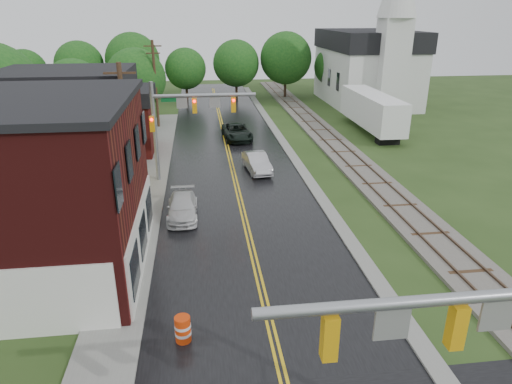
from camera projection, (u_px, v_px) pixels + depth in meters
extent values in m
cube|color=black|center=(232.00, 165.00, 37.08)|extent=(10.00, 90.00, 0.02)
cube|color=gray|center=(285.00, 146.00, 42.32)|extent=(0.80, 70.00, 0.12)
cube|color=gray|center=(148.00, 191.00, 31.75)|extent=(2.40, 50.00, 0.12)
cube|color=silver|center=(142.00, 237.00, 22.06)|extent=(0.10, 9.50, 3.00)
cube|color=tan|center=(73.00, 145.00, 30.93)|extent=(8.00, 7.00, 6.40)
cube|color=#3F0F0C|center=(112.00, 128.00, 39.72)|extent=(7.00, 6.00, 4.40)
cube|color=silver|center=(366.00, 77.00, 61.18)|extent=(10.00, 16.00, 7.00)
cube|color=black|center=(369.00, 40.00, 59.44)|extent=(10.40, 16.40, 2.40)
cube|color=silver|center=(391.00, 68.00, 53.06)|extent=(3.20, 3.20, 11.00)
cube|color=#59544C|center=(334.00, 144.00, 42.82)|extent=(3.20, 80.00, 0.20)
cube|color=#4C3828|center=(326.00, 142.00, 42.68)|extent=(0.10, 80.00, 0.12)
cube|color=#4C3828|center=(341.00, 142.00, 42.85)|extent=(0.10, 80.00, 0.12)
cylinder|color=gray|center=(429.00, 301.00, 9.20)|extent=(7.20, 0.26, 0.26)
cube|color=orange|center=(456.00, 326.00, 9.54)|extent=(0.32, 0.30, 1.05)
cube|color=orange|center=(329.00, 337.00, 9.23)|extent=(0.32, 0.30, 1.05)
cube|color=gray|center=(497.00, 315.00, 9.57)|extent=(0.75, 0.06, 0.75)
cube|color=gray|center=(392.00, 324.00, 9.30)|extent=(0.75, 0.06, 0.75)
cylinder|color=gray|center=(155.00, 133.00, 32.34)|extent=(0.28, 0.28, 7.20)
cylinder|color=gray|center=(204.00, 95.00, 31.80)|extent=(7.20, 0.26, 0.26)
cube|color=orange|center=(195.00, 106.00, 31.97)|extent=(0.32, 0.30, 1.05)
cube|color=orange|center=(233.00, 105.00, 32.29)|extent=(0.32, 0.30, 1.05)
cube|color=gray|center=(182.00, 103.00, 31.80)|extent=(0.75, 0.06, 0.75)
cube|color=gray|center=(215.00, 102.00, 32.06)|extent=(0.75, 0.06, 0.75)
cube|color=#0C5926|center=(171.00, 100.00, 31.62)|extent=(1.40, 0.04, 0.30)
sphere|color=#FF0C0C|center=(194.00, 101.00, 31.68)|extent=(0.20, 0.20, 0.20)
cylinder|color=#382616|center=(127.00, 140.00, 27.25)|extent=(0.28, 0.28, 9.00)
cube|color=#382616|center=(120.00, 73.00, 25.82)|extent=(1.80, 0.12, 0.12)
cube|color=#382616|center=(121.00, 86.00, 26.07)|extent=(1.40, 0.12, 0.12)
cylinder|color=#382616|center=(156.00, 85.00, 47.55)|extent=(0.28, 0.28, 9.00)
cube|color=#382616|center=(152.00, 46.00, 46.11)|extent=(1.80, 0.12, 0.12)
cube|color=#382616|center=(153.00, 53.00, 46.37)|extent=(1.40, 0.12, 0.12)
cylinder|color=black|center=(3.00, 146.00, 36.20)|extent=(0.36, 0.36, 3.42)
sphere|color=#144616|center=(0.00, 102.00, 34.61)|extent=(5.32, 5.32, 5.32)
cylinder|color=black|center=(79.00, 126.00, 44.18)|extent=(0.36, 0.36, 2.70)
sphere|color=#144616|center=(74.00, 91.00, 42.96)|extent=(6.00, 6.00, 6.00)
sphere|color=#144616|center=(81.00, 97.00, 42.86)|extent=(4.20, 4.20, 4.20)
cylinder|color=black|center=(139.00, 111.00, 50.26)|extent=(0.36, 0.36, 2.88)
sphere|color=#144616|center=(136.00, 78.00, 48.97)|extent=(6.40, 6.40, 6.40)
sphere|color=#144616|center=(142.00, 84.00, 48.87)|extent=(4.48, 4.48, 4.48)
imported|color=black|center=(237.00, 132.00, 44.30)|extent=(2.91, 5.56, 1.49)
imported|color=#AAAAAE|center=(257.00, 163.00, 35.39)|extent=(2.05, 4.53, 1.44)
imported|color=silver|center=(182.00, 207.00, 27.54)|extent=(1.78, 4.37, 1.27)
cube|color=black|center=(387.00, 139.00, 43.03)|extent=(2.02, 1.20, 0.80)
cylinder|color=gray|center=(360.00, 121.00, 50.19)|extent=(0.16, 0.16, 0.80)
cube|color=white|center=(372.00, 109.00, 46.61)|extent=(2.72, 12.43, 3.11)
cylinder|color=red|center=(183.00, 329.00, 17.11)|extent=(0.77, 0.77, 1.07)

